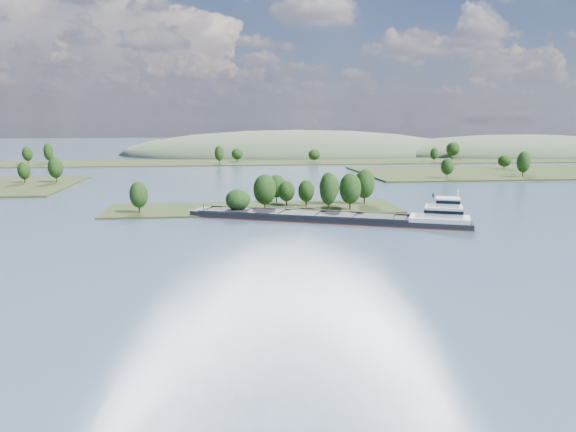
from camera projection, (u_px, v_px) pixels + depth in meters
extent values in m
plane|color=#3E506B|center=(269.00, 248.00, 135.01)|extent=(1800.00, 1800.00, 0.00)
cube|color=#263216|center=(253.00, 209.00, 193.72)|extent=(100.00, 30.00, 1.20)
cylinder|color=black|center=(328.00, 205.00, 185.62)|extent=(0.50, 0.50, 4.29)
ellipsoid|color=black|center=(329.00, 188.00, 184.71)|extent=(6.06, 6.06, 11.02)
cylinder|color=black|center=(276.00, 198.00, 206.42)|extent=(0.50, 0.50, 3.34)
ellipsoid|color=black|center=(276.00, 186.00, 205.71)|extent=(7.03, 7.03, 8.59)
cylinder|color=black|center=(265.00, 205.00, 187.06)|extent=(0.50, 0.50, 4.02)
ellipsoid|color=black|center=(265.00, 189.00, 186.20)|extent=(7.59, 7.59, 10.33)
cylinder|color=black|center=(286.00, 201.00, 198.46)|extent=(0.50, 0.50, 2.93)
ellipsoid|color=black|center=(286.00, 191.00, 197.84)|extent=(5.90, 5.90, 7.53)
cylinder|color=black|center=(238.00, 210.00, 179.24)|extent=(0.50, 0.50, 2.72)
ellipsoid|color=black|center=(238.00, 200.00, 178.66)|extent=(7.87, 7.87, 6.98)
cylinder|color=black|center=(139.00, 208.00, 182.30)|extent=(0.50, 0.50, 3.40)
ellipsoid|color=black|center=(139.00, 195.00, 181.57)|extent=(5.99, 5.99, 8.74)
cylinder|color=black|center=(306.00, 202.00, 197.14)|extent=(0.50, 0.50, 3.06)
ellipsoid|color=black|center=(306.00, 191.00, 196.49)|extent=(5.73, 5.73, 7.86)
cylinder|color=black|center=(364.00, 198.00, 201.71)|extent=(0.50, 0.50, 4.16)
ellipsoid|color=black|center=(365.00, 184.00, 200.83)|extent=(7.31, 7.31, 10.71)
cylinder|color=black|center=(350.00, 204.00, 188.98)|extent=(0.50, 0.50, 4.09)
ellipsoid|color=black|center=(350.00, 188.00, 188.10)|extent=(7.45, 7.45, 10.52)
cylinder|color=black|center=(329.00, 199.00, 201.78)|extent=(0.50, 0.50, 3.51)
ellipsoid|color=black|center=(329.00, 187.00, 201.03)|extent=(7.35, 7.35, 9.02)
cylinder|color=black|center=(56.00, 178.00, 271.24)|extent=(0.50, 0.50, 4.11)
ellipsoid|color=black|center=(56.00, 167.00, 270.37)|extent=(7.17, 7.17, 10.56)
cylinder|color=black|center=(25.00, 179.00, 268.65)|extent=(0.50, 0.50, 3.36)
ellipsoid|color=black|center=(24.00, 170.00, 267.93)|extent=(5.86, 5.86, 8.65)
cylinder|color=black|center=(447.00, 175.00, 291.25)|extent=(0.50, 0.50, 3.43)
ellipsoid|color=black|center=(447.00, 166.00, 290.52)|extent=(6.75, 6.75, 8.81)
cylinder|color=black|center=(523.00, 173.00, 296.66)|extent=(0.50, 0.50, 4.50)
ellipsoid|color=black|center=(524.00, 162.00, 295.70)|extent=(7.01, 7.01, 11.58)
cylinder|color=black|center=(523.00, 171.00, 310.27)|extent=(0.50, 0.50, 3.46)
ellipsoid|color=black|center=(524.00, 163.00, 309.54)|extent=(5.29, 5.29, 8.90)
cylinder|color=black|center=(504.00, 167.00, 344.61)|extent=(0.50, 0.50, 2.92)
ellipsoid|color=black|center=(504.00, 161.00, 343.99)|extent=(7.94, 7.94, 7.50)
cube|color=#263216|center=(235.00, 163.00, 408.99)|extent=(900.00, 60.00, 1.20)
cylinder|color=black|center=(28.00, 161.00, 390.79)|extent=(0.50, 0.50, 3.97)
ellipsoid|color=black|center=(27.00, 154.00, 389.94)|extent=(6.99, 6.99, 10.22)
cylinder|color=black|center=(434.00, 160.00, 408.02)|extent=(0.50, 0.50, 3.44)
ellipsoid|color=black|center=(434.00, 153.00, 407.29)|extent=(5.90, 5.90, 8.85)
cylinder|color=black|center=(237.00, 159.00, 411.76)|extent=(0.50, 0.50, 3.16)
ellipsoid|color=black|center=(237.00, 154.00, 411.09)|extent=(8.26, 8.26, 8.12)
cylinder|color=black|center=(453.00, 156.00, 444.21)|extent=(0.50, 0.50, 4.30)
ellipsoid|color=black|center=(453.00, 149.00, 443.29)|extent=(10.56, 10.56, 11.05)
cylinder|color=black|center=(49.00, 160.00, 390.55)|extent=(0.50, 0.50, 4.77)
ellipsoid|color=black|center=(48.00, 152.00, 389.54)|extent=(6.56, 6.56, 12.27)
cylinder|color=black|center=(314.00, 160.00, 405.27)|extent=(0.50, 0.50, 3.09)
ellipsoid|color=black|center=(314.00, 155.00, 404.61)|extent=(8.64, 8.64, 7.93)
cylinder|color=black|center=(219.00, 161.00, 389.51)|extent=(0.50, 0.50, 4.18)
ellipsoid|color=black|center=(219.00, 153.00, 388.61)|extent=(6.45, 6.45, 10.74)
ellipsoid|color=#44573C|center=(520.00, 154.00, 508.67)|extent=(260.00, 140.00, 36.00)
ellipsoid|color=#44573C|center=(297.00, 154.00, 514.03)|extent=(320.00, 160.00, 44.00)
cube|color=black|center=(329.00, 219.00, 170.95)|extent=(81.55, 42.13, 2.31)
cube|color=maroon|center=(329.00, 221.00, 171.03)|extent=(81.83, 42.41, 0.26)
cube|color=black|center=(306.00, 211.00, 177.83)|extent=(60.22, 25.53, 0.84)
cube|color=black|center=(298.00, 216.00, 168.07)|extent=(60.22, 25.53, 0.84)
cube|color=black|center=(302.00, 214.00, 172.98)|extent=(61.77, 33.05, 0.32)
cube|color=black|center=(232.00, 210.00, 179.10)|extent=(12.04, 11.59, 0.37)
cube|color=black|center=(267.00, 211.00, 176.01)|extent=(12.04, 11.59, 0.37)
cube|color=black|center=(302.00, 213.00, 172.92)|extent=(12.04, 11.59, 0.37)
cube|color=black|center=(339.00, 215.00, 169.84)|extent=(12.04, 11.59, 0.37)
cube|color=black|center=(378.00, 216.00, 166.75)|extent=(12.04, 11.59, 0.37)
cube|color=black|center=(201.00, 212.00, 182.25)|extent=(6.56, 9.94, 2.10)
cylinder|color=black|center=(203.00, 208.00, 181.72)|extent=(0.33, 0.33, 2.31)
cube|color=white|center=(440.00, 219.00, 161.95)|extent=(19.39, 15.79, 1.26)
cube|color=white|center=(444.00, 212.00, 161.32)|extent=(12.93, 11.81, 3.15)
cube|color=black|center=(444.00, 210.00, 161.25)|extent=(13.21, 12.08, 0.95)
cube|color=white|center=(448.00, 202.00, 160.58)|extent=(8.25, 8.25, 2.31)
cube|color=black|center=(448.00, 201.00, 160.51)|extent=(8.52, 8.52, 0.84)
cube|color=white|center=(448.00, 198.00, 160.37)|extent=(8.80, 8.80, 0.21)
cylinder|color=white|center=(458.00, 194.00, 159.46)|extent=(0.27, 0.27, 2.73)
cylinder|color=black|center=(433.00, 195.00, 164.45)|extent=(0.69, 0.69, 1.26)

